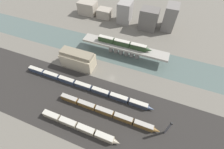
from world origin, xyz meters
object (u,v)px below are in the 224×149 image
Objects in this scene: train_yard_near at (79,127)px; warehouse_building at (78,59)px; train_on_bridge at (124,43)px; signal_tower at (168,128)px; train_yard_far at (85,86)px; train_yard_mid at (106,112)px.

train_yard_near is 1.90× the size of warehouse_building.
train_on_bridge is at bearing 41.53° from warehouse_building.
signal_tower reaches higher than train_yard_near.
train_on_bridge reaches higher than train_yard_far.
train_yard_far is at bearing -107.45° from train_on_bridge.
signal_tower reaches higher than train_yard_mid.
signal_tower reaches higher than warehouse_building.
train_yard_mid is at bearing -40.11° from warehouse_building.
train_yard_far is 52.27m from signal_tower.
train_yard_near is at bearing -161.76° from signal_tower.
train_on_bridge is 50.95m from train_yard_mid.
warehouse_building is at bearing 129.53° from train_yard_far.
train_on_bridge is 62.44m from signal_tower.
train_yard_far is at bearing -50.47° from warehouse_building.
signal_tower is (51.12, -9.98, 4.38)m from train_yard_far.
train_yard_near is at bearing -60.76° from warehouse_building.
warehouse_building is (-25.44, -22.53, -4.26)m from train_on_bridge.
train_yard_near is at bearing -69.17° from train_yard_far.
train_yard_near reaches higher than train_yard_far.
train_yard_far is at bearing 149.67° from train_yard_mid.
signal_tower is (42.05, 13.86, 4.14)m from train_yard_near.
warehouse_building reaches higher than train_yard_near.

